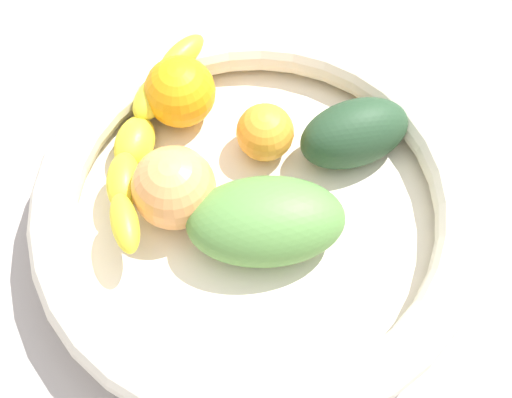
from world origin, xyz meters
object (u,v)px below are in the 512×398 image
fruit_bowl (256,211)px  banana_draped_left (142,138)px  orange_mid_left (180,92)px  avocado_dark (354,133)px  peach_blush (174,188)px  orange_front (265,132)px  mango_green (264,222)px

fruit_bowl → banana_draped_left: banana_draped_left is taller
orange_mid_left → avocado_dark: 15.70cm
banana_draped_left → orange_mid_left: bearing=-54.5°
peach_blush → banana_draped_left: bearing=9.5°
orange_mid_left → peach_blush: bearing=159.5°
avocado_dark → peach_blush: bearing=90.2°
fruit_bowl → peach_blush: peach_blush is taller
orange_front → avocado_dark: size_ratio=0.52×
mango_green → peach_blush: 7.83cm
fruit_bowl → peach_blush: (3.08, 5.95, 2.56)cm
fruit_bowl → orange_front: size_ratio=7.38×
mango_green → peach_blush: bearing=47.4°
orange_mid_left → peach_blush: (-9.30, 3.47, 0.30)cm
fruit_bowl → orange_front: 7.08cm
peach_blush → avocado_dark: bearing=-89.8°
banana_draped_left → avocado_dark: bearing=-109.4°
orange_mid_left → mango_green: 14.77cm
orange_front → peach_blush: peach_blush is taller
banana_draped_left → peach_blush: bearing=-170.5°
orange_front → orange_mid_left: bearing=42.0°
orange_front → peach_blush: (-3.04, 9.11, 0.94)cm
mango_green → peach_blush: size_ratio=1.84×
mango_green → peach_blush: (5.30, 5.75, 0.38)cm
peach_blush → avocado_dark: peach_blush is taller
orange_mid_left → avocado_dark: (-9.25, -12.67, -0.38)cm
mango_green → avocado_dark: 11.69cm
banana_draped_left → fruit_bowl: bearing=-142.8°
banana_draped_left → orange_front: size_ratio=3.90×
fruit_bowl → mango_green: (-2.21, 0.19, 2.18)cm
banana_draped_left → mango_green: 13.25cm
banana_draped_left → avocado_dark: (-6.04, -17.17, 0.06)cm
orange_front → mango_green: bearing=158.1°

